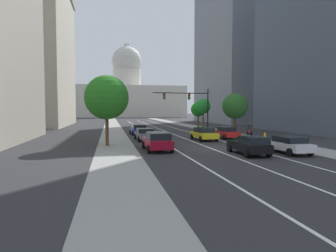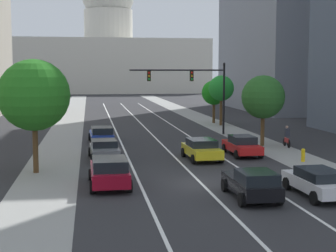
# 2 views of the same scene
# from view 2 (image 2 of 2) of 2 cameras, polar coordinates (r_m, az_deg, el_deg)

# --- Properties ---
(ground_plane) EXTENTS (400.00, 400.00, 0.00)m
(ground_plane) POSITION_cam_2_polar(r_m,az_deg,el_deg) (66.82, -3.74, 0.95)
(ground_plane) COLOR #2B2B2D
(sidewalk_left) EXTENTS (3.46, 130.00, 0.01)m
(sidewalk_left) POSITION_cam_2_polar(r_m,az_deg,el_deg) (61.63, -11.03, 0.42)
(sidewalk_left) COLOR gray
(sidewalk_left) RESTS_ON ground
(sidewalk_right) EXTENTS (3.46, 130.00, 0.01)m
(sidewalk_right) POSITION_cam_2_polar(r_m,az_deg,el_deg) (63.20, 4.19, 0.66)
(sidewalk_right) COLOR gray
(sidewalk_right) RESTS_ON ground
(lane_stripe_left) EXTENTS (0.16, 90.00, 0.01)m
(lane_stripe_left) POSITION_cam_2_polar(r_m,az_deg,el_deg) (51.71, -5.88, -0.57)
(lane_stripe_left) COLOR white
(lane_stripe_left) RESTS_ON ground
(lane_stripe_center) EXTENTS (0.16, 90.00, 0.01)m
(lane_stripe_center) POSITION_cam_2_polar(r_m,az_deg,el_deg) (51.98, -2.26, -0.51)
(lane_stripe_center) COLOR white
(lane_stripe_center) RESTS_ON ground
(lane_stripe_right) EXTENTS (0.16, 90.00, 0.01)m
(lane_stripe_right) POSITION_cam_2_polar(r_m,az_deg,el_deg) (52.45, 1.31, -0.45)
(lane_stripe_right) COLOR white
(lane_stripe_right) RESTS_ON ground
(capitol_building) EXTENTS (54.97, 29.76, 36.49)m
(capitol_building) POSITION_cam_2_polar(r_m,az_deg,el_deg) (150.72, -6.66, 7.81)
(capitol_building) COLOR beige
(capitol_building) RESTS_ON ground
(car_gray) EXTENTS (2.20, 4.27, 1.35)m
(car_gray) POSITION_cam_2_polar(r_m,az_deg,el_deg) (35.26, -7.17, -2.57)
(car_gray) COLOR slate
(car_gray) RESTS_ON ground
(car_red) EXTENTS (2.01, 4.52, 1.43)m
(car_red) POSITION_cam_2_polar(r_m,az_deg,el_deg) (36.98, 8.31, -2.14)
(car_red) COLOR red
(car_red) RESTS_ON ground
(car_white) EXTENTS (2.07, 4.53, 1.36)m
(car_white) POSITION_cam_2_polar(r_m,az_deg,el_deg) (25.70, 16.43, -6.00)
(car_white) COLOR silver
(car_white) RESTS_ON ground
(car_black) EXTENTS (2.00, 4.39, 1.47)m
(car_black) POSITION_cam_2_polar(r_m,az_deg,el_deg) (24.47, 9.42, -6.39)
(car_black) COLOR black
(car_black) RESTS_ON ground
(car_yellow) EXTENTS (2.25, 4.41, 1.44)m
(car_yellow) POSITION_cam_2_polar(r_m,az_deg,el_deg) (34.82, 3.79, -2.58)
(car_yellow) COLOR yellow
(car_yellow) RESTS_ON ground
(car_crimson) EXTENTS (2.17, 4.77, 1.59)m
(car_crimson) POSITION_cam_2_polar(r_m,az_deg,el_deg) (26.86, -6.61, -5.06)
(car_crimson) COLOR maroon
(car_crimson) RESTS_ON ground
(car_blue) EXTENTS (2.22, 4.56, 1.42)m
(car_blue) POSITION_cam_2_polar(r_m,az_deg,el_deg) (43.28, -7.47, -0.92)
(car_blue) COLOR #1E389E
(car_blue) RESTS_ON ground
(traffic_signal_mast) EXTENTS (9.14, 0.39, 6.85)m
(traffic_signal_mast) POSITION_cam_2_polar(r_m,az_deg,el_deg) (48.32, 2.98, 4.75)
(traffic_signal_mast) COLOR black
(traffic_signal_mast) RESTS_ON ground
(fire_hydrant) EXTENTS (0.26, 0.35, 0.91)m
(fire_hydrant) POSITION_cam_2_polar(r_m,az_deg,el_deg) (35.23, 14.93, -3.16)
(fire_hydrant) COLOR yellow
(fire_hydrant) RESTS_ON ground
(cyclist) EXTENTS (0.38, 1.70, 1.72)m
(cyclist) POSITION_cam_2_polar(r_m,az_deg,el_deg) (41.67, 13.20, -1.16)
(cyclist) COLOR black
(cyclist) RESTS_ON ground
(street_tree_mid_right) EXTENTS (2.87, 2.87, 5.01)m
(street_tree_mid_right) POSITION_cam_2_polar(r_m,az_deg,el_deg) (59.63, 5.19, 3.73)
(street_tree_mid_right) COLOR #51381E
(street_tree_mid_right) RESTS_ON ground
(street_tree_mid_left) EXTENTS (4.23, 4.23, 6.77)m
(street_tree_mid_left) POSITION_cam_2_polar(r_m,az_deg,el_deg) (30.91, -14.82, 3.36)
(street_tree_mid_left) COLOR #51381E
(street_tree_mid_left) RESTS_ON ground
(street_tree_far_right) EXTENTS (3.51, 3.51, 5.73)m
(street_tree_far_right) POSITION_cam_2_polar(r_m,az_deg,el_deg) (41.79, 10.63, 3.20)
(street_tree_far_right) COLOR #51381E
(street_tree_far_right) RESTS_ON ground
(street_tree_near_right) EXTENTS (2.84, 2.84, 5.59)m
(street_tree_near_right) POSITION_cam_2_polar(r_m,az_deg,el_deg) (57.00, 5.99, 4.21)
(street_tree_near_right) COLOR #51381E
(street_tree_near_right) RESTS_ON ground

